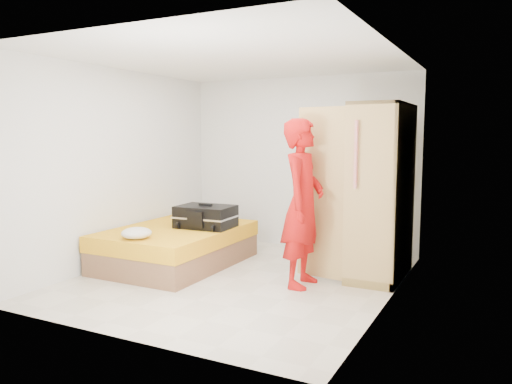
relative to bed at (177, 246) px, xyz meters
The scene contains 7 objects.
room 1.50m from the bed, 12.10° to the right, with size 4.00×4.02×2.60m.
bed is the anchor object (origin of this frame).
wardrobe 2.69m from the bed, 14.26° to the left, with size 1.17×1.20×2.10m.
person 1.97m from the bed, ahead, with size 0.70×0.46×1.91m, color #B40B11.
suitcase 0.55m from the bed, 32.10° to the left, with size 0.77×0.59×0.32m.
round_cushion 0.85m from the bed, 90.11° to the right, with size 0.36×0.36×0.14m, color silver.
pillow 0.90m from the bed, 86.03° to the left, with size 0.53×0.27×0.10m, color silver.
Camera 1 is at (2.85, -5.13, 1.73)m, focal length 35.00 mm.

